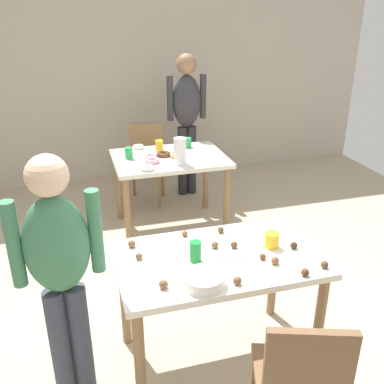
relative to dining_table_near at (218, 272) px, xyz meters
The scene contains 35 objects.
ground_plane 0.67m from the dining_table_near, 97.31° to the left, with size 6.40×6.40×0.00m, color tan.
wall_back 3.45m from the dining_table_near, 90.41° to the left, with size 6.40×0.10×2.60m, color #BCB2A3.
dining_table_near is the anchor object (origin of this frame).
dining_table_far 1.82m from the dining_table_near, 85.63° to the left, with size 1.06×0.78×0.75m.
chair_near_table 0.76m from the dining_table_near, 78.22° to the right, with size 0.51×0.51×0.87m.
chair_far_table 2.56m from the dining_table_near, 89.18° to the left, with size 0.51×0.51×0.87m.
person_girl_near 0.90m from the dining_table_near, behind, with size 0.45×0.22×1.47m.
person_adult_far 2.67m from the dining_table_near, 78.57° to the left, with size 0.45×0.22×1.61m.
mixing_bowl 0.32m from the dining_table_near, 124.55° to the right, with size 0.22×0.22×0.06m, color white.
soda_can 0.22m from the dining_table_near, behind, with size 0.07×0.07×0.12m, color #198438.
fork_near 0.13m from the dining_table_near, 43.07° to the right, with size 0.17×0.02×0.01m, color silver.
cup_near_0 0.37m from the dining_table_near, ahead, with size 0.09×0.09×0.09m, color yellow.
cake_ball_0 0.16m from the dining_table_near, 83.82° to the left, with size 0.04×0.04×0.04m, color brown.
cake_ball_1 0.33m from the dining_table_near, 113.79° to the left, with size 0.04×0.04×0.04m, color brown.
cake_ball_2 0.35m from the dining_table_near, 30.33° to the right, with size 0.05×0.05×0.05m, color brown.
cake_ball_3 0.19m from the dining_table_near, 28.21° to the left, with size 0.04×0.04×0.04m, color brown.
cake_ball_4 0.31m from the dining_table_near, 67.78° to the left, with size 0.04×0.04×0.04m, color brown.
cake_ball_5 0.54m from the dining_table_near, 152.53° to the left, with size 0.05×0.05×0.05m, color brown.
cake_ball_6 0.47m from the dining_table_near, 167.91° to the left, with size 0.04×0.04×0.04m, color brown.
cake_ball_7 0.51m from the dining_table_near, 39.28° to the right, with size 0.04×0.04×0.04m, color brown.
cake_ball_8 0.48m from the dining_table_near, ahead, with size 0.04×0.04×0.04m, color #3D2319.
cake_ball_9 0.45m from the dining_table_near, 150.35° to the right, with size 0.05×0.05×0.05m, color brown.
cake_ball_10 0.31m from the dining_table_near, 89.04° to the right, with size 0.05×0.05×0.05m, color brown.
cake_ball_11 0.60m from the dining_table_near, 27.71° to the right, with size 0.04×0.04×0.04m, color brown.
cake_ball_12 0.28m from the dining_table_near, 23.27° to the right, with size 0.04×0.04×0.04m, color brown.
pitcher_far 1.62m from the dining_table_near, 83.33° to the left, with size 0.11×0.11×0.24m, color white.
cup_far_0 2.10m from the dining_table_near, 79.51° to the left, with size 0.09×0.09×0.10m, color green.
cup_far_1 1.89m from the dining_table_near, 97.34° to the left, with size 0.07×0.07×0.11m, color green.
cup_far_2 2.03m from the dining_table_near, 87.64° to the left, with size 0.08×0.08×0.11m, color yellow.
donut_far_0 1.53m from the dining_table_near, 94.92° to the left, with size 0.13×0.13×0.04m, color white.
donut_far_1 1.82m from the dining_table_near, 91.34° to the left, with size 0.12×0.12×0.04m, color pink.
donut_far_2 2.15m from the dining_table_near, 92.81° to the left, with size 0.12×0.12×0.03m, color white.
donut_far_3 1.69m from the dining_table_near, 91.81° to the left, with size 0.14×0.14×0.04m, color pink.
donut_far_4 1.79m from the dining_table_near, 83.66° to the left, with size 0.13×0.13×0.04m, color gold.
donut_far_5 1.85m from the dining_table_near, 87.27° to the left, with size 0.14×0.14×0.04m, color brown.
Camera 1 is at (-0.71, -2.20, 2.08)m, focal length 40.45 mm.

